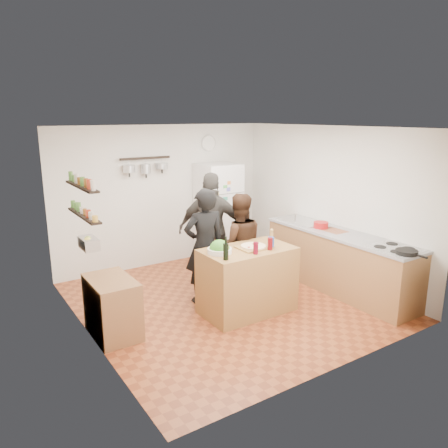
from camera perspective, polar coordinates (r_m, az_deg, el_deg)
room_shell at (r=6.44m, az=-1.40°, el=1.39°), size 4.20×4.20×4.20m
prep_island at (r=6.05m, az=3.06°, el=-7.35°), size 1.25×0.72×0.91m
pizza_board at (r=5.93m, az=3.86°, el=-3.07°), size 0.42×0.34×0.02m
pizza at (r=5.92m, az=3.87°, el=-2.89°), size 0.34×0.34×0.02m
salad_bowl at (r=5.70m, az=-0.58°, el=-3.50°), size 0.32×0.32×0.06m
wine_bottle at (r=5.42m, az=0.24°, el=-3.63°), size 0.07×0.07×0.21m
wine_glass_near at (r=5.66m, az=4.16°, el=-3.16°), size 0.07×0.07×0.16m
wine_glass_far at (r=5.85m, az=6.03°, el=-2.59°), size 0.07×0.07×0.17m
pepper_mill at (r=6.18m, az=6.23°, el=-1.72°), size 0.05×0.05×0.16m
salt_canister at (r=5.97m, az=6.14°, el=-2.39°), size 0.09×0.09×0.14m
person_left at (r=6.25m, az=-2.57°, el=-2.91°), size 0.66×0.48×1.68m
person_center at (r=6.52m, az=1.93°, el=-2.73°), size 0.93×0.85×1.56m
person_back at (r=6.84m, az=-1.53°, el=-0.80°), size 1.11×1.00×1.81m
counter_run at (r=7.02m, az=14.72°, el=-4.78°), size 0.63×2.63×0.90m
stove_top at (r=6.33m, az=21.34°, el=-3.01°), size 0.60×0.62×0.02m
skillet at (r=6.10m, az=22.75°, el=-3.41°), size 0.28×0.28×0.05m
sink at (r=7.46m, az=10.14°, el=0.31°), size 0.50×0.80×0.03m
cutting_board at (r=6.98m, az=14.10°, el=-0.90°), size 0.30×0.40×0.02m
red_bowl at (r=7.08m, az=12.55°, el=-0.12°), size 0.23×0.23×0.10m
fridge at (r=8.13m, az=-0.76°, el=1.56°), size 0.70×0.68×1.80m
wall_clock at (r=8.23m, az=-2.04°, el=10.51°), size 0.30×0.03×0.30m
spice_shelf_lower at (r=5.46m, az=-17.83°, el=1.07°), size 0.12×1.00×0.02m
spice_shelf_upper at (r=5.39m, az=-18.10°, el=4.70°), size 0.12×1.00×0.02m
produce_basket at (r=5.55m, az=-17.26°, el=-2.41°), size 0.18×0.35×0.14m
side_table at (r=5.64m, az=-14.37°, el=-10.45°), size 0.50×0.80×0.73m
pot_rack at (r=7.59m, az=-10.23°, el=8.47°), size 0.90×0.04×0.04m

